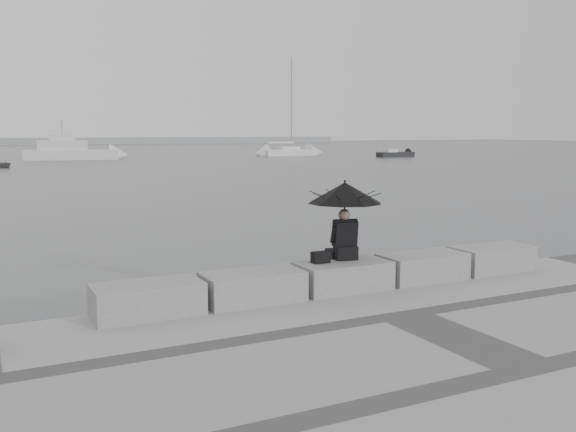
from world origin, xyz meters
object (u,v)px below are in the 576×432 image
dinghy (1,164)px  sailboat_right (289,152)px  motor_cruiser (73,152)px  seated_person (345,201)px  small_motorboat (395,154)px

dinghy → sailboat_right: bearing=-3.0°
motor_cruiser → seated_person: bearing=-77.3°
sailboat_right → dinghy: sailboat_right is taller
small_motorboat → motor_cruiser: bearing=167.5°
seated_person → small_motorboat: bearing=63.8°
small_motorboat → dinghy: (-45.78, -3.47, -0.03)m
motor_cruiser → dinghy: motor_cruiser is taller
motor_cruiser → dinghy: (-8.11, -13.01, -0.61)m
sailboat_right → dinghy: size_ratio=3.80×
seated_person → motor_cruiser: motor_cruiser is taller
seated_person → small_motorboat: (42.85, 56.90, -1.71)m
seated_person → motor_cruiser: bearing=96.3°
seated_person → sailboat_right: bearing=74.7°
seated_person → sailboat_right: sailboat_right is taller
seated_person → sailboat_right: 73.97m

